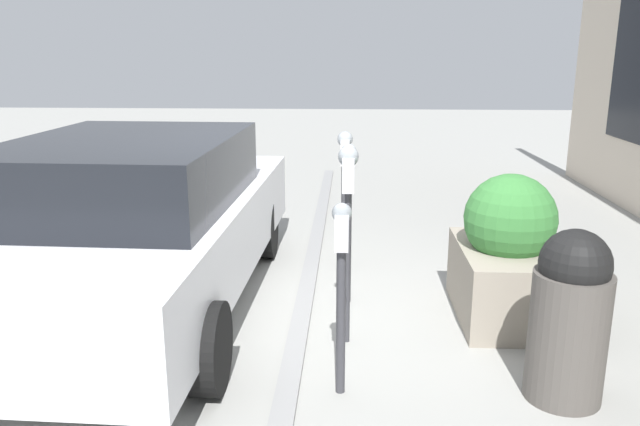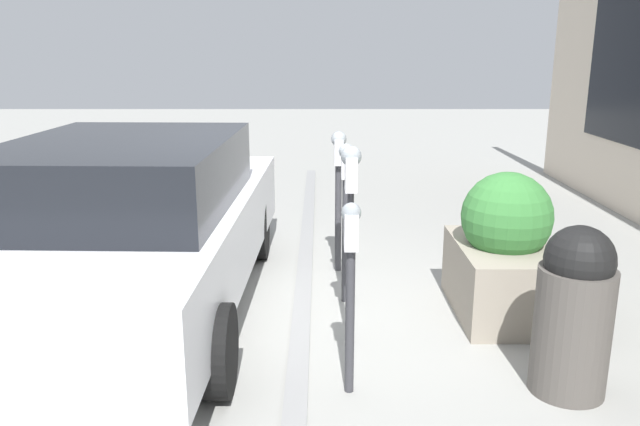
{
  "view_description": "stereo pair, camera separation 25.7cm",
  "coord_description": "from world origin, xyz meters",
  "px_view_note": "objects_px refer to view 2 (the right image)",
  "views": [
    {
      "loc": [
        -5.06,
        -0.34,
        2.29
      ],
      "look_at": [
        0.0,
        -0.08,
        0.96
      ],
      "focal_mm": 35.0,
      "sensor_mm": 36.0,
      "label": 1
    },
    {
      "loc": [
        -5.06,
        -0.08,
        2.29
      ],
      "look_at": [
        0.0,
        -0.08,
        0.96
      ],
      "focal_mm": 35.0,
      "sensor_mm": 36.0,
      "label": 2
    }
  ],
  "objects_px": {
    "parked_car_front": "(133,224)",
    "trash_bin": "(574,311)",
    "parking_meter_second": "(351,195)",
    "parking_meter_nearest": "(351,266)",
    "planter_box": "(504,253)",
    "parking_meter_fourth": "(339,175)",
    "parking_meter_middle": "(346,197)"
  },
  "relations": [
    {
      "from": "parked_car_front",
      "to": "trash_bin",
      "type": "distance_m",
      "value": 3.6
    },
    {
      "from": "planter_box",
      "to": "parked_car_front",
      "type": "height_order",
      "value": "parked_car_front"
    },
    {
      "from": "parking_meter_second",
      "to": "parking_meter_nearest",
      "type": "bearing_deg",
      "value": 177.4
    },
    {
      "from": "parking_meter_nearest",
      "to": "parking_meter_middle",
      "type": "xyz_separation_m",
      "value": [
        1.6,
        -0.03,
        0.09
      ]
    },
    {
      "from": "parking_meter_second",
      "to": "parked_car_front",
      "type": "distance_m",
      "value": 1.99
    },
    {
      "from": "parking_meter_middle",
      "to": "parking_meter_fourth",
      "type": "height_order",
      "value": "parking_meter_fourth"
    },
    {
      "from": "parking_meter_second",
      "to": "planter_box",
      "type": "relative_size",
      "value": 1.24
    },
    {
      "from": "parking_meter_nearest",
      "to": "parking_meter_middle",
      "type": "height_order",
      "value": "parking_meter_middle"
    },
    {
      "from": "parking_meter_second",
      "to": "parking_meter_middle",
      "type": "relative_size",
      "value": 1.07
    },
    {
      "from": "parking_meter_second",
      "to": "parking_meter_fourth",
      "type": "bearing_deg",
      "value": 1.47
    },
    {
      "from": "parking_meter_nearest",
      "to": "parked_car_front",
      "type": "relative_size",
      "value": 0.28
    },
    {
      "from": "parking_meter_nearest",
      "to": "parking_meter_second",
      "type": "bearing_deg",
      "value": -2.6
    },
    {
      "from": "parking_meter_nearest",
      "to": "parking_meter_second",
      "type": "distance_m",
      "value": 0.83
    },
    {
      "from": "parking_meter_nearest",
      "to": "trash_bin",
      "type": "height_order",
      "value": "parking_meter_nearest"
    },
    {
      "from": "trash_bin",
      "to": "parking_meter_fourth",
      "type": "bearing_deg",
      "value": 31.8
    },
    {
      "from": "trash_bin",
      "to": "parked_car_front",
      "type": "bearing_deg",
      "value": 67.91
    },
    {
      "from": "parking_meter_middle",
      "to": "parking_meter_fourth",
      "type": "relative_size",
      "value": 1.0
    },
    {
      "from": "parking_meter_nearest",
      "to": "parked_car_front",
      "type": "distance_m",
      "value": 2.28
    },
    {
      "from": "parking_meter_second",
      "to": "trash_bin",
      "type": "relative_size",
      "value": 1.34
    },
    {
      "from": "parking_meter_nearest",
      "to": "trash_bin",
      "type": "distance_m",
      "value": 1.54
    },
    {
      "from": "parking_meter_second",
      "to": "parked_car_front",
      "type": "xyz_separation_m",
      "value": [
        0.59,
        1.86,
        -0.4
      ]
    },
    {
      "from": "planter_box",
      "to": "parking_meter_nearest",
      "type": "bearing_deg",
      "value": 133.27
    },
    {
      "from": "parking_meter_middle",
      "to": "trash_bin",
      "type": "bearing_deg",
      "value": -137.29
    },
    {
      "from": "parked_car_front",
      "to": "trash_bin",
      "type": "relative_size",
      "value": 4.0
    },
    {
      "from": "parking_meter_middle",
      "to": "planter_box",
      "type": "relative_size",
      "value": 1.16
    },
    {
      "from": "parking_meter_second",
      "to": "parked_car_front",
      "type": "relative_size",
      "value": 0.34
    },
    {
      "from": "parking_meter_nearest",
      "to": "trash_bin",
      "type": "bearing_deg",
      "value": -89.67
    },
    {
      "from": "parking_meter_nearest",
      "to": "parked_car_front",
      "type": "xyz_separation_m",
      "value": [
        1.36,
        1.83,
        -0.09
      ]
    },
    {
      "from": "planter_box",
      "to": "trash_bin",
      "type": "height_order",
      "value": "planter_box"
    },
    {
      "from": "parking_meter_second",
      "to": "trash_bin",
      "type": "bearing_deg",
      "value": -117.54
    },
    {
      "from": "parking_meter_fourth",
      "to": "parked_car_front",
      "type": "height_order",
      "value": "parked_car_front"
    },
    {
      "from": "parking_meter_nearest",
      "to": "parking_meter_fourth",
      "type": "relative_size",
      "value": 0.9
    }
  ]
}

